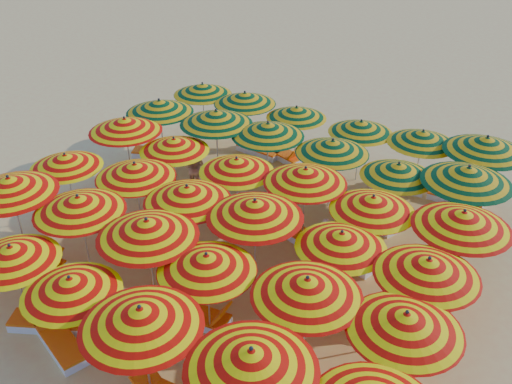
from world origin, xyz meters
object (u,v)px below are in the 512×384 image
Objects in this scene: umbrella_13 at (135,171)px; lounger_8 at (188,203)px; umbrella_9 at (207,263)px; umbrella_11 at (406,322)px; umbrella_31 at (245,98)px; umbrella_35 at (486,145)px; umbrella_29 at (468,175)px; lounger_6 at (318,293)px; beachgoer_a at (326,245)px; umbrella_20 at (237,165)px; umbrella_34 at (422,137)px; umbrella_14 at (187,194)px; umbrella_15 at (255,209)px; umbrella_24 at (159,106)px; lounger_17 at (457,198)px; umbrella_17 at (428,267)px; umbrella_2 at (71,286)px; umbrella_7 at (79,204)px; umbrella_21 at (305,176)px; umbrella_26 at (268,129)px; beachgoer_b at (194,167)px; lounger_15 at (284,154)px; umbrella_18 at (125,125)px; lounger_0 at (49,321)px; lounger_7 at (387,330)px; lounger_11 at (428,280)px; lounger_14 at (258,149)px; umbrella_12 at (66,161)px; umbrella_1 at (11,254)px; umbrella_28 at (398,170)px; lounger_9 at (286,227)px; lounger_3 at (37,261)px; lounger_16 at (395,185)px; umbrella_22 at (373,204)px; lounger_13 at (372,217)px; umbrella_3 at (141,317)px; umbrella_8 at (147,228)px; umbrella_30 at (203,89)px; umbrella_19 at (174,145)px; umbrella_32 at (296,113)px; lounger_12 at (158,152)px; umbrella_23 at (463,220)px; lounger_1 at (61,342)px; umbrella_25 at (216,117)px.

umbrella_13 reaches higher than lounger_8.
umbrella_9 is 1.04× the size of umbrella_11.
umbrella_35 is at bearing -0.28° from umbrella_31.
umbrella_29 is 1.41× the size of lounger_6.
umbrella_13 is at bearing 142.92° from beachgoer_a.
umbrella_34 is at bearing 47.46° from umbrella_20.
umbrella_14 is 1.01× the size of umbrella_15.
umbrella_24 is 1.65× the size of lounger_17.
umbrella_17 is 3.44m from beachgoer_a.
umbrella_9 is at bearing 42.68° from umbrella_2.
umbrella_7 reaches higher than umbrella_21.
umbrella_29 is at bearing -0.75° from umbrella_26.
lounger_15 is at bearing -132.08° from beachgoer_b.
umbrella_18 is at bearing 6.61° from beachgoer_b.
lounger_0 is 1.00× the size of lounger_7.
umbrella_7 is at bearing -131.87° from lounger_17.
lounger_14 is at bearing 170.68° from lounger_11.
umbrella_14 is 3.86m from beachgoer_a.
lounger_15 is (3.70, 6.63, -1.81)m from umbrella_12.
umbrella_26 is (1.98, 8.22, 0.18)m from umbrella_1.
umbrella_7 reaches higher than umbrella_28.
umbrella_18 is at bearing -158.57° from umbrella_35.
lounger_9 is 1.05× the size of lounger_17.
umbrella_20 is 6.02m from lounger_3.
umbrella_20 reaches higher than lounger_8.
lounger_0 is 11.41m from lounger_16.
umbrella_26 is 4.66m from beachgoer_a.
umbrella_22 is at bearing 40.49° from umbrella_15.
umbrella_13 is 1.22× the size of umbrella_22.
umbrella_11 is 4.25m from umbrella_22.
lounger_8 is (-3.89, -0.18, -1.98)m from umbrella_21.
lounger_13 is at bearing 53.56° from umbrella_21.
lounger_15 is at bearing 129.29° from umbrella_11.
umbrella_3 is at bearing -152.74° from beachgoer_a.
umbrella_8 reaches higher than umbrella_30.
beachgoer_b is at bearing -172.67° from umbrella_29.
umbrella_2 reaches higher than lounger_17.
umbrella_3 reaches higher than lounger_9.
beachgoer_a is (-2.58, -0.72, 0.62)m from lounger_11.
umbrella_17 is at bearing -32.57° from umbrella_30.
umbrella_15 is 0.99× the size of umbrella_24.
umbrella_19 is 4.58m from lounger_14.
umbrella_32 is 1.41× the size of lounger_3.
umbrella_19 reaches higher than lounger_0.
lounger_12 is (-4.62, 0.07, -2.00)m from umbrella_26.
lounger_15 is (-6.99, 4.45, -2.04)m from umbrella_23.
umbrella_28 is at bearing 31.56° from umbrella_13.
umbrella_18 is 1.36× the size of lounger_1.
lounger_14 and lounger_15 have the same top height.
umbrella_25 is 8.13m from lounger_17.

